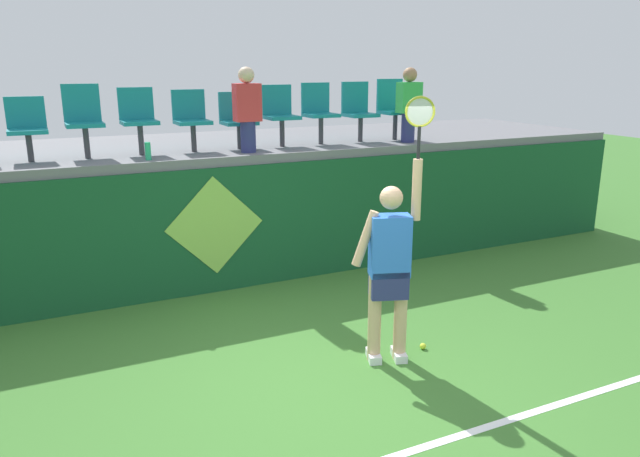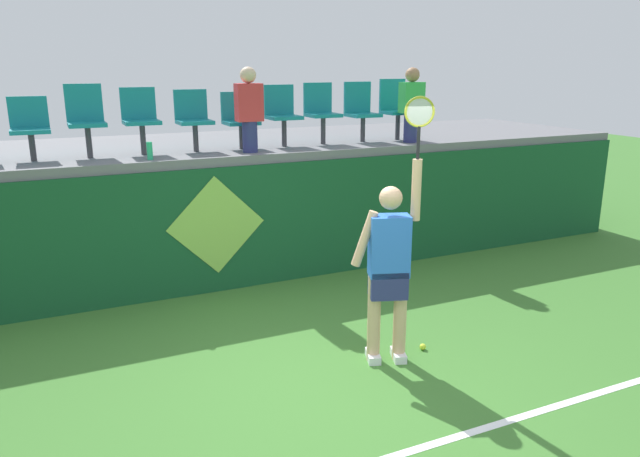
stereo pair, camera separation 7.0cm
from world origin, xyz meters
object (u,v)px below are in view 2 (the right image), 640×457
Objects in this scene: tennis_player at (389,265)px; stadium_chair_4 at (193,117)px; stadium_chair_6 at (282,112)px; spectator_1 at (411,103)px; stadium_chair_7 at (321,110)px; stadium_chair_3 at (140,117)px; spectator_0 at (249,108)px; stadium_chair_2 at (86,117)px; stadium_chair_8 at (361,109)px; stadium_chair_5 at (239,118)px; stadium_chair_1 at (30,125)px; stadium_chair_9 at (396,106)px; tennis_ball at (423,347)px; water_bottle at (150,151)px.

stadium_chair_4 is at bearing 107.49° from tennis_player.
stadium_chair_6 is at bearing 0.12° from stadium_chair_4.
stadium_chair_7 is at bearing 161.18° from spectator_1.
stadium_chair_3 is (-1.73, 3.33, 1.22)m from tennis_player.
stadium_chair_2 is at bearing 167.36° from spectator_0.
tennis_player is 3.85m from stadium_chair_8.
spectator_1 is (2.50, -0.43, 0.15)m from stadium_chair_5.
stadium_chair_2 is 3.20m from stadium_chair_7.
stadium_chair_8 is at bearing 0.11° from stadium_chair_1.
stadium_chair_6 is 0.93× the size of stadium_chair_9.
stadium_chair_9 is (5.10, 0.01, 0.08)m from stadium_chair_1.
tennis_ball is 4.89m from stadium_chair_2.
stadium_chair_6 is 1.26m from stadium_chair_8.
spectator_1 reaches higher than tennis_ball.
stadium_chair_2 is 1.02× the size of stadium_chair_8.
water_bottle is at bearing -90.26° from stadium_chair_3.
stadium_chair_7 is at bearing 0.19° from stadium_chair_5.
stadium_chair_1 is 0.90× the size of stadium_chair_3.
stadium_chair_2 is at bearing 179.70° from stadium_chair_4.
stadium_chair_1 is (-3.02, 3.33, 1.17)m from tennis_player.
stadium_chair_9 is at bearing 57.95° from tennis_player.
stadium_chair_2 is 0.65m from stadium_chair_3.
water_bottle is 0.20× the size of spectator_0.
spectator_0 is 1.01× the size of spectator_1.
tennis_ball is 0.08× the size of stadium_chair_4.
stadium_chair_7 is 0.66m from stadium_chair_8.
stadium_chair_4 is 1.87m from stadium_chair_7.
stadium_chair_1 is 0.84× the size of stadium_chair_2.
spectator_0 reaches higher than stadium_chair_7.
stadium_chair_8 is 1.94m from spectator_0.
water_bottle is at bearing -178.26° from spectator_1.
stadium_chair_3 is at bearing 173.58° from spectator_1.
stadium_chair_8 is (1.03, 3.31, 2.19)m from tennis_ball.
stadium_chair_2 is at bearing 139.72° from water_bottle.
stadium_chair_3 is (0.00, 0.55, 0.37)m from water_bottle.
stadium_chair_1 is 0.69× the size of spectator_0.
water_bottle is 0.26× the size of stadium_chair_3.
stadium_chair_2 is (-0.65, 0.55, 0.39)m from water_bottle.
stadium_chair_5 is at bearing 0.03° from stadium_chair_1.
spectator_0 is at bearing -90.00° from stadium_chair_5.
water_bottle is 0.27× the size of stadium_chair_4.
tennis_player is 3.21m from spectator_0.
tennis_ball is at bearing -116.27° from stadium_chair_9.
stadium_chair_4 is 0.95× the size of stadium_chair_6.
tennis_player is 3.22× the size of stadium_chair_4.
spectator_0 is (2.60, -0.43, 0.16)m from stadium_chair_1.
spectator_1 is (-0.00, -0.44, 0.07)m from stadium_chair_9.
spectator_1 reaches higher than stadium_chair_4.
stadium_chair_8 is at bearing -0.00° from stadium_chair_2.
stadium_chair_4 is at bearing 145.66° from spectator_0.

